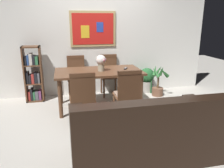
% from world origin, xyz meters
% --- Properties ---
extents(ground_plane, '(12.00, 12.00, 0.00)m').
position_xyz_m(ground_plane, '(0.00, 0.00, 0.00)').
color(ground_plane, '#B7B2A8').
extents(wall_back_with_painting, '(5.20, 0.14, 2.60)m').
position_xyz_m(wall_back_with_painting, '(-0.00, 1.40, 1.30)').
color(wall_back_with_painting, silver).
rests_on(wall_back_with_painting, ground_plane).
extents(dining_table, '(1.63, 0.88, 0.74)m').
position_xyz_m(dining_table, '(-0.10, 0.46, 0.65)').
color(dining_table, brown).
rests_on(dining_table, ground_plane).
extents(dining_chair_near_right, '(0.40, 0.41, 0.91)m').
position_xyz_m(dining_chair_near_right, '(0.25, -0.31, 0.54)').
color(dining_chair_near_right, brown).
rests_on(dining_chair_near_right, ground_plane).
extents(dining_chair_near_left, '(0.40, 0.41, 0.91)m').
position_xyz_m(dining_chair_near_left, '(-0.48, -0.32, 0.54)').
color(dining_chair_near_left, brown).
rests_on(dining_chair_near_left, ground_plane).
extents(dining_chair_far_left, '(0.40, 0.41, 0.91)m').
position_xyz_m(dining_chair_far_left, '(-0.48, 1.19, 0.54)').
color(dining_chair_far_left, brown).
rests_on(dining_chair_far_left, ground_plane).
extents(dining_chair_far_right, '(0.40, 0.41, 0.91)m').
position_xyz_m(dining_chair_far_right, '(0.26, 1.20, 0.54)').
color(dining_chair_far_right, brown).
rests_on(dining_chair_far_right, ground_plane).
extents(leather_couch, '(1.80, 0.84, 0.84)m').
position_xyz_m(leather_couch, '(0.19, -1.32, 0.31)').
color(leather_couch, black).
rests_on(leather_couch, ground_plane).
extents(bookshelf, '(0.36, 0.28, 1.16)m').
position_xyz_m(bookshelf, '(-1.37, 1.12, 0.54)').
color(bookshelf, brown).
rests_on(bookshelf, ground_plane).
extents(potted_ivy, '(0.35, 0.35, 0.58)m').
position_xyz_m(potted_ivy, '(1.17, 1.18, 0.31)').
color(potted_ivy, '#B2ADA3').
rests_on(potted_ivy, ground_plane).
extents(potted_palm, '(0.38, 0.39, 0.72)m').
position_xyz_m(potted_palm, '(1.31, 0.84, 0.29)').
color(potted_palm, brown).
rests_on(potted_palm, ground_plane).
extents(flower_vase, '(0.20, 0.19, 0.30)m').
position_xyz_m(flower_vase, '(-0.05, 0.42, 0.92)').
color(flower_vase, tan).
rests_on(flower_vase, dining_table).
extents(tv_remote, '(0.11, 0.16, 0.02)m').
position_xyz_m(tv_remote, '(0.44, 0.49, 0.75)').
color(tv_remote, black).
rests_on(tv_remote, dining_table).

